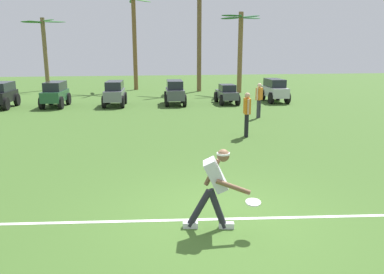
# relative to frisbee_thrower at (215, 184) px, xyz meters

# --- Properties ---
(ground_plane) EXTENTS (80.00, 80.00, 0.00)m
(ground_plane) POSITION_rel_frisbee_thrower_xyz_m (0.17, 0.43, -0.79)
(ground_plane) COLOR #3E6126
(field_line_paint) EXTENTS (19.90, 2.10, 0.01)m
(field_line_paint) POSITION_rel_frisbee_thrower_xyz_m (0.17, 0.32, -0.79)
(field_line_paint) COLOR white
(field_line_paint) RESTS_ON ground_plane
(frisbee_thrower) EXTENTS (1.08, 0.59, 1.40)m
(frisbee_thrower) POSITION_rel_frisbee_thrower_xyz_m (0.00, 0.00, 0.00)
(frisbee_thrower) COLOR #23232D
(frisbee_thrower) RESTS_ON ground_plane
(frisbee_in_flight) EXTENTS (0.29, 0.29, 0.06)m
(frisbee_in_flight) POSITION_rel_frisbee_thrower_xyz_m (0.58, -0.31, -0.23)
(frisbee_in_flight) COLOR white
(teammate_near_sideline) EXTENTS (0.39, 0.41, 1.56)m
(teammate_near_sideline) POSITION_rel_frisbee_thrower_xyz_m (4.22, 10.23, 0.15)
(teammate_near_sideline) COLOR #33333D
(teammate_near_sideline) RESTS_ON ground_plane
(teammate_midfield) EXTENTS (0.23, 0.50, 1.56)m
(teammate_midfield) POSITION_rel_frisbee_thrower_xyz_m (2.58, 6.67, 0.15)
(teammate_midfield) COLOR black
(teammate_midfield) RESTS_ON ground_plane
(parked_car_slot_a) EXTENTS (1.22, 2.43, 1.34)m
(parked_car_slot_a) POSITION_rel_frisbee_thrower_xyz_m (-8.20, 15.20, -0.07)
(parked_car_slot_a) COLOR black
(parked_car_slot_a) RESTS_ON ground_plane
(parked_car_slot_b) EXTENTS (1.29, 2.46, 1.34)m
(parked_car_slot_b) POSITION_rel_frisbee_thrower_xyz_m (-5.49, 15.20, -0.07)
(parked_car_slot_b) COLOR #235133
(parked_car_slot_b) RESTS_ON ground_plane
(parked_car_slot_c) EXTENTS (1.28, 2.45, 1.34)m
(parked_car_slot_c) POSITION_rel_frisbee_thrower_xyz_m (-2.35, 15.12, -0.07)
(parked_car_slot_c) COLOR slate
(parked_car_slot_c) RESTS_ON ground_plane
(parked_car_slot_d) EXTENTS (1.26, 2.45, 1.34)m
(parked_car_slot_d) POSITION_rel_frisbee_thrower_xyz_m (0.96, 15.12, -0.07)
(parked_car_slot_d) COLOR #474C51
(parked_car_slot_d) RESTS_ON ground_plane
(parked_car_slot_e) EXTENTS (1.11, 2.21, 1.10)m
(parked_car_slot_e) POSITION_rel_frisbee_thrower_xyz_m (3.93, 15.00, -0.23)
(parked_car_slot_e) COLOR #474C51
(parked_car_slot_e) RESTS_ON ground_plane
(parked_car_slot_f) EXTENTS (1.26, 2.45, 1.34)m
(parked_car_slot_f) POSITION_rel_frisbee_thrower_xyz_m (6.92, 15.33, -0.07)
(parked_car_slot_f) COLOR #B7BABF
(parked_car_slot_f) RESTS_ON ground_plane
(palm_tree_far_left) EXTENTS (3.43, 3.31, 5.33)m
(palm_tree_far_left) POSITION_rel_frisbee_thrower_xyz_m (-7.82, 24.32, 2.61)
(palm_tree_far_left) COLOR brown
(palm_tree_far_left) RESTS_ON ground_plane
(palm_tree_left_of_centre) EXTENTS (3.64, 3.49, 7.12)m
(palm_tree_left_of_centre) POSITION_rel_frisbee_thrower_xyz_m (-1.11, 23.69, 3.57)
(palm_tree_left_of_centre) COLOR brown
(palm_tree_left_of_centre) RESTS_ON ground_plane
(palm_tree_right_of_centre) EXTENTS (3.23, 3.16, 7.23)m
(palm_tree_right_of_centre) POSITION_rel_frisbee_thrower_xyz_m (3.48, 21.78, 3.40)
(palm_tree_right_of_centre) COLOR brown
(palm_tree_right_of_centre) RESTS_ON ground_plane
(palm_tree_far_right) EXTENTS (2.96, 3.14, 5.58)m
(palm_tree_far_right) POSITION_rel_frisbee_thrower_xyz_m (6.21, 20.49, 2.57)
(palm_tree_far_right) COLOR brown
(palm_tree_far_right) RESTS_ON ground_plane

